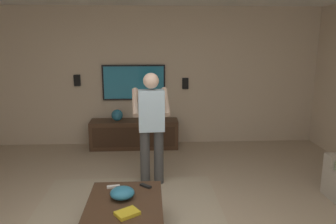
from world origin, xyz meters
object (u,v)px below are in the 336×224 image
(wall_speaker_right, at_px, (77,80))
(bowl, at_px, (122,193))
(wall_speaker_left, at_px, (185,83))
(coffee_table, at_px, (125,211))
(tv, at_px, (134,82))
(person_standing, at_px, (151,122))
(remote_black, at_px, (146,186))
(remote_white, at_px, (113,187))
(book, at_px, (127,213))
(media_console, at_px, (134,134))
(vase_round, at_px, (117,115))

(wall_speaker_right, bearing_deg, bowl, -160.48)
(wall_speaker_left, bearing_deg, coffee_table, 163.00)
(tv, bearing_deg, wall_speaker_left, 90.74)
(person_standing, relative_size, remote_black, 10.93)
(remote_white, height_order, book, book)
(person_standing, xyz_separation_m, wall_speaker_left, (1.92, -0.69, 0.30))
(remote_white, bearing_deg, tv, -102.36)
(media_console, height_order, wall_speaker_left, wall_speaker_left)
(media_console, distance_m, person_standing, 1.82)
(media_console, relative_size, bowl, 6.38)
(coffee_table, distance_m, person_standing, 1.48)
(person_standing, xyz_separation_m, remote_black, (-0.96, 0.08, -0.52))
(remote_black, bearing_deg, wall_speaker_left, 116.94)
(coffee_table, relative_size, person_standing, 0.61)
(remote_black, bearing_deg, book, -64.14)
(coffee_table, relative_size, wall_speaker_right, 4.55)
(wall_speaker_right, bearing_deg, wall_speaker_left, -90.00)
(person_standing, bearing_deg, media_console, 8.06)
(remote_black, relative_size, wall_speaker_right, 0.68)
(tv, bearing_deg, person_standing, 9.93)
(book, relative_size, vase_round, 1.00)
(coffee_table, bearing_deg, tv, 0.64)
(media_console, relative_size, wall_speaker_left, 7.73)
(book, bearing_deg, person_standing, 47.40)
(media_console, relative_size, vase_round, 7.73)
(coffee_table, distance_m, remote_white, 0.40)
(remote_white, bearing_deg, person_standing, -125.40)
(bowl, height_order, vase_round, vase_round)
(coffee_table, xyz_separation_m, book, (-0.27, -0.05, 0.12))
(book, xyz_separation_m, wall_speaker_left, (3.49, -0.94, 0.82))
(media_console, distance_m, tv, 1.02)
(coffee_table, distance_m, bowl, 0.19)
(coffee_table, height_order, remote_black, remote_black)
(vase_round, bearing_deg, wall_speaker_left, -79.38)
(media_console, height_order, vase_round, vase_round)
(media_console, xyz_separation_m, book, (-3.23, -0.08, 0.14))
(vase_round, bearing_deg, media_console, -90.27)
(book, relative_size, wall_speaker_left, 1.00)
(media_console, height_order, remote_white, media_console)
(remote_black, relative_size, book, 0.68)
(tv, xyz_separation_m, person_standing, (-1.90, -0.33, -0.33))
(coffee_table, height_order, remote_white, remote_white)
(coffee_table, distance_m, tv, 3.35)
(book, bearing_deg, media_console, 57.93)
(coffee_table, bearing_deg, remote_black, -32.78)
(coffee_table, height_order, wall_speaker_right, wall_speaker_right)
(bowl, bearing_deg, tv, 0.13)
(media_console, relative_size, tv, 1.38)
(bowl, xyz_separation_m, remote_white, (0.27, 0.13, -0.05))
(coffee_table, relative_size, book, 4.55)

